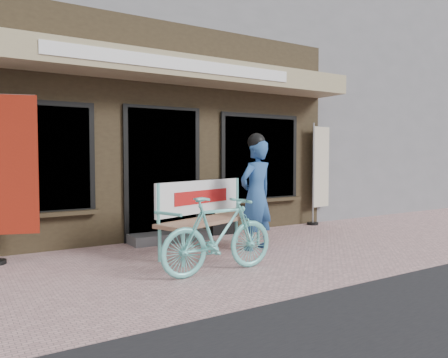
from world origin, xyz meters
TOP-DOWN VIEW (x-y plane):
  - ground at (0.00, 0.00)m, footprint 70.00×70.00m
  - storefront at (0.00, 4.96)m, footprint 7.00×6.77m
  - neighbor_right_near at (8.50, 5.50)m, footprint 10.00×7.00m
  - bench at (0.15, 0.76)m, footprint 1.95×1.09m
  - person at (0.84, 0.52)m, footprint 0.65×0.49m
  - bicycle at (-0.31, -0.31)m, footprint 1.53×0.47m
  - nobori_red at (-2.30, 1.48)m, footprint 0.66×0.34m
  - nobori_cream at (3.39, 1.82)m, footprint 0.61×0.25m
  - menu_stand at (1.10, 1.80)m, footprint 0.50×0.16m

SIDE VIEW (x-z plane):
  - ground at x=0.00m, z-range 0.00..0.00m
  - bicycle at x=-0.31m, z-range 0.00..0.91m
  - menu_stand at x=1.10m, z-range 0.01..1.00m
  - bench at x=0.15m, z-range 0.09..1.12m
  - person at x=0.84m, z-range -0.01..1.71m
  - nobori_cream at x=3.39m, z-range 0.03..2.08m
  - nobori_red at x=-2.30m, z-range 0.04..2.27m
  - neighbor_right_near at x=8.50m, z-range 0.00..5.60m
  - storefront at x=0.00m, z-range -0.01..5.99m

